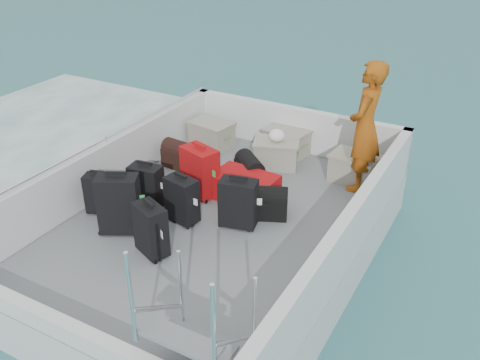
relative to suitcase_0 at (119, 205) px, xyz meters
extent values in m
plane|color=#1B5560|center=(0.87, 0.80, -1.00)|extent=(160.00, 160.00, 0.00)
cube|color=silver|center=(0.87, 0.80, -0.70)|extent=(3.60, 5.00, 0.60)
cube|color=gray|center=(0.87, 0.80, -0.39)|extent=(3.30, 4.70, 0.02)
cube|color=silver|center=(-0.86, 0.80, -0.03)|extent=(0.14, 5.00, 0.70)
cube|color=silver|center=(2.60, 0.80, -0.03)|extent=(0.14, 5.00, 0.70)
cube|color=silver|center=(0.87, 3.23, -0.03)|extent=(3.60, 0.14, 0.70)
cube|color=silver|center=(0.87, -1.63, -0.28)|extent=(3.60, 0.14, 0.20)
cylinder|color=silver|center=(-0.86, 0.80, 0.37)|extent=(0.04, 4.80, 0.04)
cube|color=black|center=(0.00, 0.00, 0.00)|extent=(0.56, 0.48, 0.75)
cube|color=black|center=(-0.51, 0.22, -0.11)|extent=(0.41, 0.31, 0.54)
cube|color=black|center=(-0.08, 0.62, -0.08)|extent=(0.44, 0.30, 0.60)
cube|color=black|center=(0.60, -0.18, -0.06)|extent=(0.47, 0.38, 0.63)
cube|color=black|center=(0.52, 0.56, -0.08)|extent=(0.45, 0.32, 0.60)
cube|color=#B00D0E|center=(0.34, 1.24, -0.03)|extent=(0.57, 0.44, 0.69)
cube|color=black|center=(1.18, 0.80, -0.06)|extent=(0.50, 0.35, 0.63)
cube|color=#B00D0E|center=(0.91, 1.45, -0.21)|extent=(0.88, 0.61, 0.34)
cube|color=#9A9786|center=(-0.37, 2.68, -0.18)|extent=(0.71, 0.54, 0.39)
cube|color=#9A9786|center=(0.83, 3.00, -0.18)|extent=(0.71, 0.55, 0.39)
cube|color=#9A9786|center=(0.87, 2.53, -0.19)|extent=(0.74, 0.62, 0.38)
cube|color=#9A9786|center=(2.05, 2.63, -0.19)|extent=(0.66, 0.49, 0.38)
ellipsoid|color=yellow|center=(1.97, 2.69, -0.27)|extent=(0.28, 0.26, 0.22)
ellipsoid|color=white|center=(0.87, 2.53, 0.09)|extent=(0.24, 0.24, 0.18)
imported|color=orange|center=(2.17, 2.50, 0.53)|extent=(0.44, 0.67, 1.81)
camera|label=1|loc=(3.92, -4.08, 3.29)|focal=40.00mm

